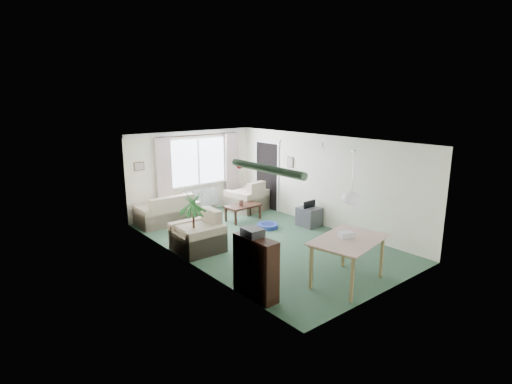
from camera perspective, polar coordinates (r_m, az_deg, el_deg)
ground at (r=9.52m, az=1.15°, el=-7.07°), size 6.50×6.50×0.00m
window at (r=11.81m, az=-8.29°, el=4.35°), size 1.80×0.03×1.30m
curtain_rod at (r=11.65m, az=-8.21°, el=8.04°), size 2.60×0.03×0.03m
curtain_left at (r=11.23m, az=-13.01°, el=2.48°), size 0.45×0.08×2.00m
curtain_right at (r=12.39m, az=-3.45°, el=3.81°), size 0.45×0.08×2.00m
radiator at (r=12.00m, az=-8.01°, el=-0.87°), size 1.20×0.10×0.55m
doorway at (r=12.11m, az=1.59°, el=2.30°), size 0.03×0.95×2.00m
pendant_lamp at (r=7.71m, az=13.50°, el=-0.87°), size 0.36×0.36×0.36m
tinsel_garland at (r=6.02m, az=1.50°, el=3.34°), size 1.60×1.60×0.12m
bauble_cluster_a at (r=10.52m, az=3.45°, el=7.32°), size 0.20×0.20×0.20m
bauble_cluster_b at (r=9.90m, az=9.48°, el=6.78°), size 0.20×0.20×0.20m
wall_picture_back at (r=11.00m, az=-16.35°, el=3.55°), size 0.28×0.03×0.22m
wall_picture_right at (r=11.28m, az=4.92°, el=4.27°), size 0.03×0.24×0.30m
sofa at (r=11.03m, az=-12.59°, el=-2.35°), size 1.61×0.87×0.80m
armchair_corner at (r=11.99m, az=-1.34°, el=-0.48°), size 1.16×1.12×0.91m
armchair_left at (r=8.94m, az=-8.37°, el=-5.56°), size 0.97×1.02×0.89m
coffee_table at (r=11.06m, az=-1.87°, el=-2.96°), size 0.98×0.56×0.43m
photo_frame at (r=10.92m, az=-2.14°, el=-1.57°), size 0.12×0.04×0.16m
bookshelf at (r=6.85m, az=-0.05°, el=-10.72°), size 0.32×0.88×1.06m
hifi_box at (r=6.69m, az=-0.50°, el=-5.76°), size 0.29×0.36×0.14m
houseplant at (r=8.70m, az=-8.91°, el=-4.33°), size 0.72×0.72×1.41m
dining_table at (r=7.56m, az=12.95°, el=-9.65°), size 1.48×1.13×0.83m
gift_box at (r=7.46m, az=12.71°, el=-6.04°), size 0.30×0.26×0.12m
tv_cube at (r=10.67m, az=7.58°, el=-3.51°), size 0.51×0.56×0.50m
pet_bed at (r=10.46m, az=1.65°, el=-4.86°), size 0.68×0.68×0.11m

